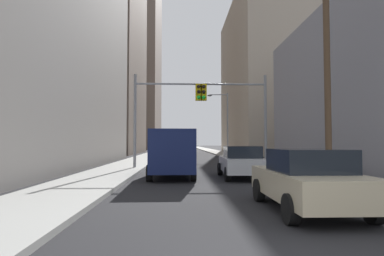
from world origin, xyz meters
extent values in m
cube|color=#9E9E99|center=(-4.99, 50.00, 0.07)|extent=(2.92, 160.00, 0.15)
cube|color=#9E9E99|center=(4.99, 50.00, 0.07)|extent=(2.92, 160.00, 0.15)
cube|color=#141E4C|center=(-1.67, 12.77, 1.31)|extent=(2.09, 5.24, 1.90)
cube|color=black|center=(-1.67, 15.38, 1.73)|extent=(1.76, 0.05, 0.60)
cylinder|color=black|center=(-2.63, 14.43, 0.36)|extent=(0.24, 0.72, 0.72)
cylinder|color=black|center=(-0.71, 14.43, 0.36)|extent=(0.24, 0.72, 0.72)
cylinder|color=black|center=(-2.63, 11.11, 0.36)|extent=(0.24, 0.72, 0.72)
cylinder|color=black|center=(-0.71, 11.11, 0.36)|extent=(0.24, 0.72, 0.72)
cube|color=#C6B793|center=(1.83, 4.80, 0.65)|extent=(1.81, 4.21, 0.65)
cube|color=black|center=(1.83, 4.65, 1.25)|extent=(1.59, 1.91, 0.55)
cylinder|color=black|center=(0.96, 6.14, 0.32)|extent=(0.22, 0.64, 0.64)
cylinder|color=black|center=(2.69, 6.14, 0.32)|extent=(0.22, 0.64, 0.64)
cylinder|color=black|center=(0.96, 3.46, 0.32)|extent=(0.22, 0.64, 0.64)
cylinder|color=black|center=(2.69, 3.46, 0.32)|extent=(0.22, 0.64, 0.64)
cube|color=#B7BABF|center=(1.63, 12.32, 0.65)|extent=(1.94, 4.26, 0.65)
cube|color=black|center=(1.63, 12.17, 1.25)|extent=(1.65, 1.95, 0.55)
cylinder|color=black|center=(0.76, 13.66, 0.32)|extent=(0.22, 0.64, 0.64)
cylinder|color=black|center=(2.49, 13.66, 0.32)|extent=(0.22, 0.64, 0.64)
cylinder|color=black|center=(0.76, 10.98, 0.32)|extent=(0.22, 0.64, 0.64)
cylinder|color=black|center=(2.49, 10.98, 0.32)|extent=(0.22, 0.64, 0.64)
cube|color=maroon|center=(-1.66, 24.50, 0.65)|extent=(1.87, 4.23, 0.65)
cube|color=black|center=(-1.66, 24.35, 1.25)|extent=(1.61, 1.93, 0.55)
cylinder|color=black|center=(-2.52, 25.84, 0.32)|extent=(0.22, 0.64, 0.64)
cylinder|color=black|center=(-0.79, 25.84, 0.32)|extent=(0.22, 0.64, 0.64)
cylinder|color=black|center=(-2.52, 23.16, 0.32)|extent=(0.22, 0.64, 0.64)
cylinder|color=black|center=(-0.79, 23.16, 0.32)|extent=(0.22, 0.64, 0.64)
cylinder|color=gray|center=(-4.13, 17.35, 3.00)|extent=(0.18, 0.18, 6.00)
cylinder|color=gray|center=(-2.13, 17.35, 5.40)|extent=(4.00, 0.12, 0.12)
cube|color=gold|center=(-0.13, 17.35, 4.88)|extent=(0.38, 0.30, 1.05)
sphere|color=black|center=(-0.13, 17.18, 5.21)|extent=(0.24, 0.24, 0.24)
sphere|color=black|center=(-0.13, 17.18, 4.88)|extent=(0.24, 0.24, 0.24)
sphere|color=#19D833|center=(-0.13, 17.18, 4.54)|extent=(0.24, 0.24, 0.24)
cylinder|color=gray|center=(4.13, 17.35, 3.00)|extent=(0.18, 0.18, 6.00)
cylinder|color=gray|center=(2.16, 17.35, 5.40)|extent=(3.95, 0.12, 0.12)
cube|color=gold|center=(0.18, 17.35, 4.88)|extent=(0.38, 0.30, 1.05)
sphere|color=black|center=(0.18, 17.18, 5.21)|extent=(0.24, 0.24, 0.24)
sphere|color=black|center=(0.18, 17.18, 4.88)|extent=(0.24, 0.24, 0.24)
sphere|color=#19D833|center=(0.18, 17.18, 4.54)|extent=(0.24, 0.24, 0.24)
cylinder|color=brown|center=(5.28, 11.06, 4.85)|extent=(0.28, 0.28, 9.70)
cylinder|color=gray|center=(4.23, 34.62, 3.75)|extent=(0.16, 0.16, 7.50)
cylinder|color=gray|center=(3.19, 34.62, 7.30)|extent=(2.08, 0.10, 0.10)
ellipsoid|color=#4C4C51|center=(2.15, 34.62, 7.20)|extent=(0.56, 0.32, 0.20)
cube|color=#66564C|center=(-16.84, 49.31, 17.34)|extent=(17.94, 21.52, 34.69)
cube|color=#66564C|center=(-17.07, 92.10, 35.74)|extent=(18.94, 27.97, 71.47)
cube|color=#B7A893|center=(14.18, 49.36, 12.17)|extent=(14.30, 26.31, 24.35)
camera|label=1|loc=(-1.29, -3.19, 1.67)|focal=30.58mm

